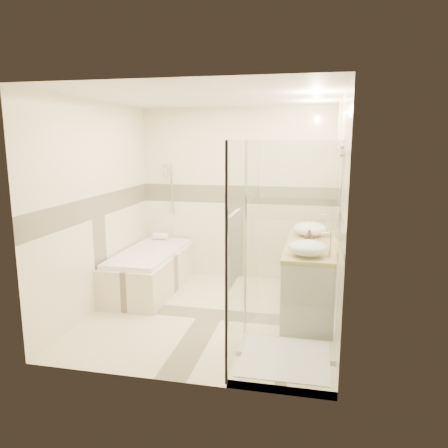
% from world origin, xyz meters
% --- Properties ---
extents(room, '(2.82, 3.02, 2.52)m').
position_xyz_m(room, '(0.06, 0.01, 1.26)').
color(room, beige).
rests_on(room, ground).
extents(bathtub, '(0.75, 1.70, 0.56)m').
position_xyz_m(bathtub, '(-1.02, 0.65, 0.31)').
color(bathtub, beige).
rests_on(bathtub, ground).
extents(vanity, '(0.58, 1.62, 0.85)m').
position_xyz_m(vanity, '(1.12, 0.30, 0.43)').
color(vanity, silver).
rests_on(vanity, ground).
extents(shower_enclosure, '(0.96, 0.93, 2.04)m').
position_xyz_m(shower_enclosure, '(0.83, -0.97, 0.51)').
color(shower_enclosure, beige).
rests_on(shower_enclosure, ground).
extents(vessel_sink_near, '(0.43, 0.43, 0.17)m').
position_xyz_m(vessel_sink_near, '(1.10, 0.75, 0.94)').
color(vessel_sink_near, white).
rests_on(vessel_sink_near, vanity).
extents(vessel_sink_far, '(0.41, 0.41, 0.16)m').
position_xyz_m(vessel_sink_far, '(1.10, -0.25, 0.93)').
color(vessel_sink_far, white).
rests_on(vessel_sink_far, vanity).
extents(faucet_near, '(0.12, 0.03, 0.29)m').
position_xyz_m(faucet_near, '(1.32, 0.75, 1.02)').
color(faucet_near, silver).
rests_on(faucet_near, vanity).
extents(faucet_far, '(0.11, 0.03, 0.26)m').
position_xyz_m(faucet_far, '(1.32, -0.25, 1.00)').
color(faucet_far, silver).
rests_on(faucet_far, vanity).
extents(amenity_bottle_a, '(0.09, 0.10, 0.17)m').
position_xyz_m(amenity_bottle_a, '(1.10, 0.17, 0.93)').
color(amenity_bottle_a, black).
rests_on(amenity_bottle_a, vanity).
extents(amenity_bottle_b, '(0.14, 0.14, 0.16)m').
position_xyz_m(amenity_bottle_b, '(1.10, 0.34, 0.93)').
color(amenity_bottle_b, black).
rests_on(amenity_bottle_b, vanity).
extents(folded_towels, '(0.16, 0.26, 0.08)m').
position_xyz_m(folded_towels, '(1.10, 1.02, 0.89)').
color(folded_towels, white).
rests_on(folded_towels, vanity).
extents(rolled_towel, '(0.22, 0.10, 0.10)m').
position_xyz_m(rolled_towel, '(-1.11, 1.31, 0.61)').
color(rolled_towel, white).
rests_on(rolled_towel, bathtub).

